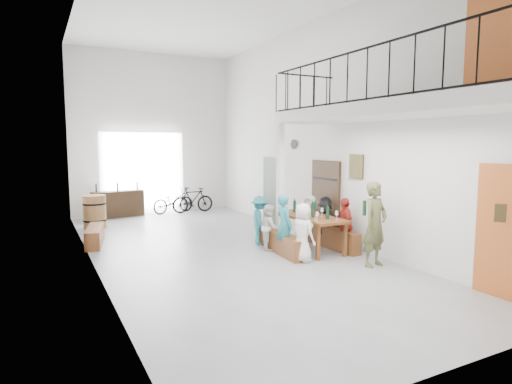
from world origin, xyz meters
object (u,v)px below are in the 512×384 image
bench_inner (281,243)px  host_standing (375,224)px  bicycle_near (173,201)px  serving_counter (118,204)px  oak_barrel (95,212)px  side_bench (95,236)px  tasting_table (309,219)px

bench_inner → host_standing: 2.16m
host_standing → bicycle_near: size_ratio=1.06×
bench_inner → serving_counter: 6.95m
oak_barrel → side_bench: bearing=-96.9°
oak_barrel → serving_counter: 1.94m
side_bench → tasting_table: bearing=-32.8°
serving_counter → host_standing: (3.50, -8.28, 0.41)m
tasting_table → oak_barrel: size_ratio=2.13×
bench_inner → bicycle_near: 6.49m
bench_inner → oak_barrel: size_ratio=2.00×
bench_inner → side_bench: bench_inner is taller
host_standing → bench_inner: bearing=107.7°
side_bench → bicycle_near: size_ratio=0.95×
serving_counter → host_standing: bearing=-75.3°
serving_counter → oak_barrel: bearing=-126.9°
side_bench → host_standing: 6.50m
side_bench → serving_counter: serving_counter is taller
bench_inner → side_bench: (-3.60, 2.70, -0.01)m
tasting_table → bench_inner: (-0.70, 0.07, -0.49)m
side_bench → serving_counter: 3.99m
host_standing → side_bench: bearing=122.6°
serving_counter → bicycle_near: (1.86, -0.05, -0.02)m
bench_inner → serving_counter: bearing=116.5°
tasting_table → bench_inner: bearing=175.8°
oak_barrel → host_standing: 7.94m
bench_inner → bicycle_near: size_ratio=1.21×
bicycle_near → bench_inner: bearing=168.8°
oak_barrel → host_standing: size_ratio=0.57×
bench_inner → host_standing: host_standing is taller
side_bench → bicycle_near: bearing=51.0°
tasting_table → bench_inner: 0.85m
oak_barrel → bicycle_near: bearing=30.7°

